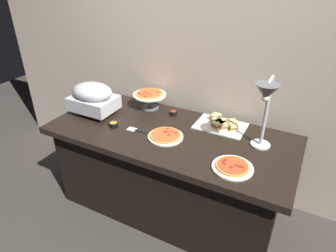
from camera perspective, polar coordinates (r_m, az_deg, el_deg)
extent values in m
plane|color=#38332D|center=(2.75, 0.31, -14.96)|extent=(8.00, 8.00, 0.00)
cube|color=#B7A893|center=(2.53, 5.74, 12.66)|extent=(4.40, 0.04, 2.40)
cube|color=black|center=(2.30, 0.36, -1.72)|extent=(1.90, 0.84, 0.05)
cube|color=black|center=(2.51, 0.33, -9.16)|extent=(1.75, 0.74, 0.71)
cylinder|color=#B7BABF|center=(2.66, -17.88, 2.52)|extent=(0.01, 0.01, 0.04)
cylinder|color=#B7BABF|center=(2.47, -12.84, 1.11)|extent=(0.01, 0.01, 0.04)
cylinder|color=#B7BABF|center=(2.81, -14.77, 4.38)|extent=(0.01, 0.01, 0.04)
cylinder|color=#B7BABF|center=(2.63, -9.79, 3.17)|extent=(0.01, 0.01, 0.04)
cube|color=#B7BABF|center=(2.61, -14.06, 4.35)|extent=(0.38, 0.28, 0.11)
ellipsoid|color=#B7BABF|center=(2.57, -14.34, 6.42)|extent=(0.36, 0.27, 0.15)
cylinder|color=#B7BABF|center=(2.22, 17.30, -3.40)|extent=(0.14, 0.14, 0.01)
cylinder|color=#B7BABF|center=(2.10, 18.33, 2.55)|extent=(0.02, 0.02, 0.51)
cylinder|color=#B7BABF|center=(1.94, 19.05, 8.35)|extent=(0.02, 0.15, 0.02)
cone|color=#595B60|center=(1.88, 18.37, 6.24)|extent=(0.15, 0.15, 0.10)
sphere|color=#F9EAB2|center=(1.90, 18.18, 5.13)|extent=(0.04, 0.04, 0.04)
cylinder|color=white|center=(2.22, -0.47, -2.04)|extent=(0.27, 0.27, 0.01)
cylinder|color=#C68E42|center=(2.21, -0.47, -1.77)|extent=(0.24, 0.24, 0.01)
cylinder|color=#C65628|center=(2.21, -0.47, -1.59)|extent=(0.21, 0.21, 0.00)
cylinder|color=maroon|center=(2.24, 0.82, -1.04)|extent=(0.02, 0.02, 0.00)
cylinder|color=maroon|center=(2.22, 1.53, -1.35)|extent=(0.02, 0.02, 0.00)
cylinder|color=maroon|center=(2.23, -0.69, -1.10)|extent=(0.02, 0.02, 0.00)
cylinder|color=maroon|center=(2.23, -0.04, -1.08)|extent=(0.02, 0.02, 0.00)
cylinder|color=maroon|center=(2.19, 0.18, -1.71)|extent=(0.02, 0.02, 0.00)
cylinder|color=maroon|center=(2.27, -0.06, -0.50)|extent=(0.02, 0.02, 0.00)
cylinder|color=white|center=(1.95, 12.28, -7.80)|extent=(0.26, 0.26, 0.01)
cylinder|color=#C68E42|center=(1.94, 12.32, -7.52)|extent=(0.21, 0.21, 0.01)
cylinder|color=#B74723|center=(1.94, 12.35, -7.33)|extent=(0.19, 0.19, 0.00)
cylinder|color=maroon|center=(1.91, 12.09, -7.73)|extent=(0.02, 0.02, 0.00)
cylinder|color=maroon|center=(1.93, 12.90, -7.34)|extent=(0.02, 0.02, 0.00)
cylinder|color=maroon|center=(1.93, 10.78, -7.13)|extent=(0.02, 0.02, 0.00)
cylinder|color=maroon|center=(1.95, 10.56, -6.69)|extent=(0.02, 0.02, 0.00)
cylinder|color=maroon|center=(1.97, 10.93, -6.40)|extent=(0.02, 0.02, 0.00)
cylinder|color=maroon|center=(1.93, 14.08, -7.68)|extent=(0.02, 0.02, 0.00)
cylinder|color=maroon|center=(1.93, 13.52, -7.52)|extent=(0.02, 0.02, 0.00)
cylinder|color=#595B60|center=(2.64, -3.52, 4.70)|extent=(0.02, 0.02, 0.12)
cylinder|color=#595B60|center=(2.67, -3.48, 3.62)|extent=(0.16, 0.16, 0.01)
cylinder|color=white|center=(2.62, -3.56, 6.01)|extent=(0.29, 0.29, 0.01)
cylinder|color=#C68E42|center=(2.61, -3.57, 6.25)|extent=(0.24, 0.24, 0.01)
cylinder|color=#C65628|center=(2.61, -3.57, 6.41)|extent=(0.21, 0.21, 0.00)
cylinder|color=maroon|center=(2.62, -2.13, 6.58)|extent=(0.02, 0.02, 0.00)
cylinder|color=maroon|center=(2.53, -4.39, 5.74)|extent=(0.02, 0.02, 0.00)
cylinder|color=maroon|center=(2.59, -5.48, 6.27)|extent=(0.02, 0.02, 0.00)
cylinder|color=maroon|center=(2.59, -4.00, 6.25)|extent=(0.02, 0.02, 0.00)
cylinder|color=maroon|center=(2.61, -4.44, 6.50)|extent=(0.02, 0.02, 0.00)
cylinder|color=maroon|center=(2.56, -3.48, 6.03)|extent=(0.02, 0.02, 0.00)
cylinder|color=maroon|center=(2.57, -4.99, 6.03)|extent=(0.02, 0.02, 0.00)
cube|color=white|center=(2.39, 10.04, 0.02)|extent=(0.39, 0.27, 0.01)
cube|color=tan|center=(2.38, 10.39, 0.24)|extent=(0.08, 0.08, 0.02)
cube|color=brown|center=(2.38, 10.43, 0.57)|extent=(0.08, 0.08, 0.01)
cube|color=tan|center=(2.37, 10.46, 0.91)|extent=(0.08, 0.08, 0.02)
cube|color=tan|center=(2.35, 12.30, -0.50)|extent=(0.09, 0.09, 0.02)
cube|color=brown|center=(2.34, 12.34, -0.16)|extent=(0.09, 0.09, 0.01)
cube|color=tan|center=(2.33, 12.38, 0.19)|extent=(0.09, 0.09, 0.02)
cube|color=tan|center=(2.35, 9.50, -0.08)|extent=(0.10, 0.11, 0.02)
cube|color=brown|center=(2.35, 9.53, 0.26)|extent=(0.10, 0.11, 0.01)
cube|color=tan|center=(2.34, 9.56, 0.60)|extent=(0.10, 0.11, 0.02)
cube|color=tan|center=(2.35, 10.54, -0.28)|extent=(0.09, 0.09, 0.02)
cube|color=brown|center=(2.34, 10.58, 0.06)|extent=(0.09, 0.09, 0.01)
cube|color=tan|center=(2.33, 10.61, 0.40)|extent=(0.09, 0.09, 0.02)
cube|color=tan|center=(2.39, 9.24, 0.48)|extent=(0.09, 0.08, 0.02)
cube|color=brown|center=(2.39, 9.27, 0.82)|extent=(0.09, 0.08, 0.01)
cube|color=tan|center=(2.38, 9.30, 1.15)|extent=(0.09, 0.08, 0.02)
cube|color=tan|center=(2.46, 9.13, 1.37)|extent=(0.08, 0.09, 0.02)
cube|color=brown|center=(2.46, 9.16, 1.70)|extent=(0.08, 0.09, 0.01)
cube|color=tan|center=(2.45, 9.19, 2.03)|extent=(0.08, 0.09, 0.02)
cube|color=tan|center=(2.40, 12.05, 0.24)|extent=(0.09, 0.09, 0.02)
cube|color=brown|center=(2.39, 12.09, 0.58)|extent=(0.09, 0.09, 0.01)
cube|color=tan|center=(2.38, 12.13, 0.92)|extent=(0.09, 0.09, 0.02)
cylinder|color=black|center=(2.39, -10.39, 0.28)|extent=(0.07, 0.07, 0.04)
cylinder|color=gold|center=(2.38, -10.42, 0.59)|extent=(0.06, 0.06, 0.01)
cylinder|color=black|center=(2.53, 1.04, 2.51)|extent=(0.06, 0.06, 0.04)
cylinder|color=maroon|center=(2.52, 1.04, 2.82)|extent=(0.05, 0.05, 0.01)
cube|color=#B7BABF|center=(2.34, -7.00, -0.60)|extent=(0.07, 0.06, 0.00)
cylinder|color=black|center=(2.29, -5.23, -1.05)|extent=(0.10, 0.01, 0.01)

